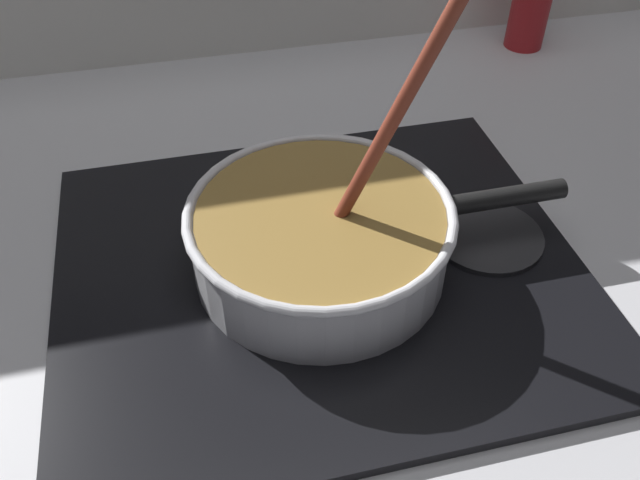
# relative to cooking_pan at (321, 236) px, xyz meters

# --- Properties ---
(hob_plate) EXTENTS (0.56, 0.48, 0.01)m
(hob_plate) POSITION_rel_cooking_pan_xyz_m (-0.00, 0.00, -0.05)
(hob_plate) COLOR black
(hob_plate) RESTS_ON ground
(burner_ring) EXTENTS (0.21, 0.21, 0.01)m
(burner_ring) POSITION_rel_cooking_pan_xyz_m (-0.00, 0.00, -0.04)
(burner_ring) COLOR #592D0C
(burner_ring) RESTS_ON hob_plate
(spare_burner) EXTENTS (0.13, 0.13, 0.01)m
(spare_burner) POSITION_rel_cooking_pan_xyz_m (0.19, 0.00, -0.04)
(spare_burner) COLOR #262628
(spare_burner) RESTS_ON hob_plate
(cooking_pan) EXTENTS (0.41, 0.28, 0.32)m
(cooking_pan) POSITION_rel_cooking_pan_xyz_m (0.00, 0.00, 0.00)
(cooking_pan) COLOR silver
(cooking_pan) RESTS_ON hob_plate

